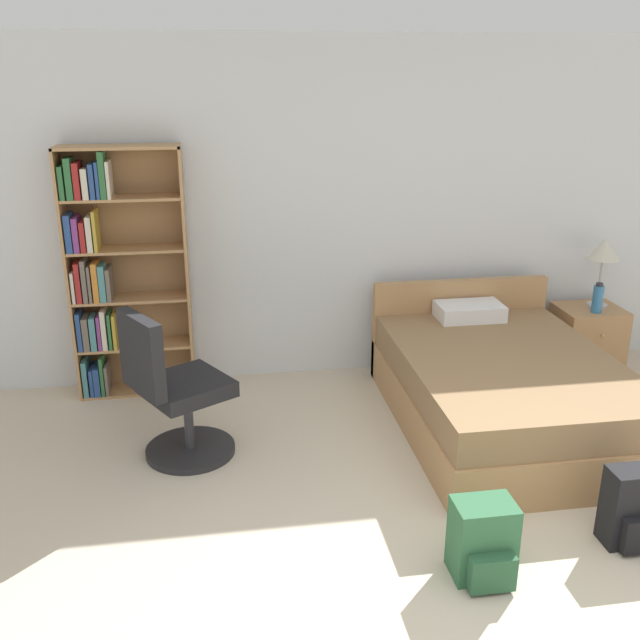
# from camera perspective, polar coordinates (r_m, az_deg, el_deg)

# --- Properties ---
(wall_back) EXTENTS (9.00, 0.06, 2.60)m
(wall_back) POSITION_cam_1_polar(r_m,az_deg,el_deg) (5.60, 3.88, 8.63)
(wall_back) COLOR silver
(wall_back) RESTS_ON ground_plane
(bookshelf) EXTENTS (0.86, 0.28, 1.85)m
(bookshelf) POSITION_cam_1_polar(r_m,az_deg,el_deg) (5.41, -16.25, 3.66)
(bookshelf) COLOR #AD7F51
(bookshelf) RESTS_ON ground_plane
(bed) EXTENTS (1.41, 2.00, 0.78)m
(bed) POSITION_cam_1_polar(r_m,az_deg,el_deg) (5.11, 14.29, -5.18)
(bed) COLOR #AD7F51
(bed) RESTS_ON ground_plane
(office_chair) EXTENTS (0.72, 0.68, 1.00)m
(office_chair) POSITION_cam_1_polar(r_m,az_deg,el_deg) (4.54, -11.59, -5.83)
(office_chair) COLOR #232326
(office_chair) RESTS_ON ground_plane
(nightstand) EXTENTS (0.50, 0.45, 0.52)m
(nightstand) POSITION_cam_1_polar(r_m,az_deg,el_deg) (6.25, 20.55, -1.34)
(nightstand) COLOR #AD7F51
(nightstand) RESTS_ON ground_plane
(table_lamp) EXTENTS (0.25, 0.25, 0.56)m
(table_lamp) POSITION_cam_1_polar(r_m,az_deg,el_deg) (6.11, 21.76, 5.03)
(table_lamp) COLOR #B2B2B7
(table_lamp) RESTS_ON nightstand
(water_bottle) EXTENTS (0.08, 0.08, 0.24)m
(water_bottle) POSITION_cam_1_polar(r_m,az_deg,el_deg) (6.04, 21.33, 1.61)
(water_bottle) COLOR teal
(water_bottle) RESTS_ON nightstand
(backpack_black) EXTENTS (0.34, 0.22, 0.43)m
(backpack_black) POSITION_cam_1_polar(r_m,az_deg,el_deg) (4.16, 24.06, -13.61)
(backpack_black) COLOR black
(backpack_black) RESTS_ON ground_plane
(backpack_green) EXTENTS (0.30, 0.29, 0.40)m
(backpack_green) POSITION_cam_1_polar(r_m,az_deg,el_deg) (3.70, 12.93, -16.93)
(backpack_green) COLOR #2D603D
(backpack_green) RESTS_ON ground_plane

